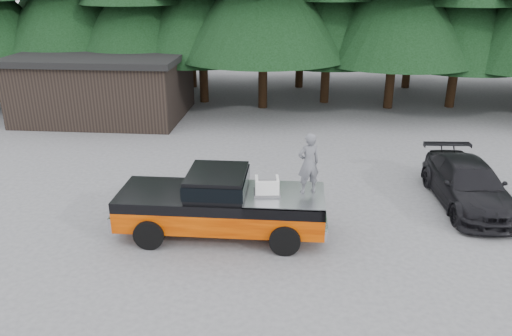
# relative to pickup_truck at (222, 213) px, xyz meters

# --- Properties ---
(ground) EXTENTS (120.00, 120.00, 0.00)m
(ground) POSITION_rel_pickup_truck_xyz_m (1.10, 0.16, -0.67)
(ground) COLOR #505052
(ground) RESTS_ON ground
(pickup_truck) EXTENTS (6.00, 2.04, 1.33)m
(pickup_truck) POSITION_rel_pickup_truck_xyz_m (0.00, 0.00, 0.00)
(pickup_truck) COLOR #D45002
(pickup_truck) RESTS_ON ground
(truck_cab) EXTENTS (1.66, 1.90, 0.59)m
(truck_cab) POSITION_rel_pickup_truck_xyz_m (-0.10, -0.00, 0.96)
(truck_cab) COLOR black
(truck_cab) RESTS_ON pickup_truck
(air_compressor) EXTENTS (0.71, 0.61, 0.45)m
(air_compressor) POSITION_rel_pickup_truck_xyz_m (1.30, -0.03, 0.89)
(air_compressor) COLOR silver
(air_compressor) RESTS_ON pickup_truck
(man_on_bed) EXTENTS (0.74, 0.63, 1.74)m
(man_on_bed) POSITION_rel_pickup_truck_xyz_m (2.43, 0.16, 1.53)
(man_on_bed) COLOR #54555B
(man_on_bed) RESTS_ON pickup_truck
(parked_car) EXTENTS (2.26, 4.98, 1.41)m
(parked_car) POSITION_rel_pickup_truck_xyz_m (7.64, 2.62, 0.04)
(parked_car) COLOR black
(parked_car) RESTS_ON ground
(utility_building) EXTENTS (8.40, 6.40, 3.30)m
(utility_building) POSITION_rel_pickup_truck_xyz_m (-7.90, 12.16, 1.00)
(utility_building) COLOR black
(utility_building) RESTS_ON ground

